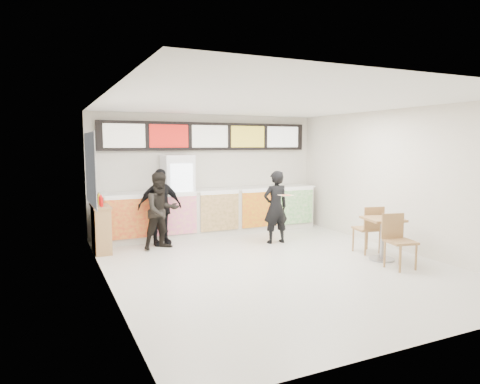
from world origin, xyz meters
TOP-DOWN VIEW (x-y plane):
  - floor at (0.00, 0.00)m, footprint 7.00×7.00m
  - ceiling at (0.00, 0.00)m, footprint 7.00×7.00m
  - wall_back at (0.00, 3.50)m, footprint 6.00×0.00m
  - wall_left at (-3.00, 0.00)m, footprint 0.00×7.00m
  - wall_right at (3.00, 0.00)m, footprint 0.00×7.00m
  - service_counter at (0.00, 3.09)m, footprint 5.56×0.77m
  - menu_board at (0.00, 3.41)m, footprint 5.50×0.14m
  - drinks_fridge at (-0.93, 3.11)m, footprint 0.70×0.67m
  - mirror_panel at (-2.99, 2.45)m, footprint 0.01×2.00m
  - customer_main at (0.90, 1.58)m, footprint 0.62×0.41m
  - customer_left at (-1.60, 2.13)m, footprint 0.93×0.79m
  - customer_mid at (-1.53, 2.52)m, footprint 1.03×0.48m
  - pizza_slice at (0.90, 1.13)m, footprint 0.36×0.36m
  - cafe_table at (2.07, -0.57)m, footprint 0.82×1.75m
  - condiment_ledge at (-2.82, 2.40)m, footprint 0.36×0.89m

SIDE VIEW (x-z plane):
  - floor at x=0.00m, z-range 0.00..0.00m
  - condiment_ledge at x=-2.82m, z-range -0.08..1.10m
  - service_counter at x=0.00m, z-range 0.00..1.14m
  - cafe_table at x=2.07m, z-range 0.08..1.07m
  - customer_left at x=-1.60m, z-range 0.00..1.66m
  - customer_main at x=0.90m, z-range 0.00..1.66m
  - customer_mid at x=-1.53m, z-range 0.00..1.72m
  - drinks_fridge at x=-0.93m, z-range 0.00..2.00m
  - pizza_slice at x=0.90m, z-range 1.15..1.17m
  - wall_back at x=0.00m, z-range -1.50..4.50m
  - wall_left at x=-3.00m, z-range -2.00..5.00m
  - wall_right at x=3.00m, z-range -2.00..5.00m
  - mirror_panel at x=-2.99m, z-range 1.00..2.50m
  - menu_board at x=0.00m, z-range 2.10..2.80m
  - ceiling at x=0.00m, z-range 3.00..3.00m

